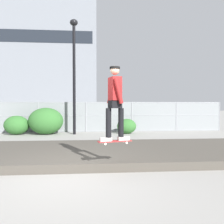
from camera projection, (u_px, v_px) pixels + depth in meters
name	position (u px, v px, depth m)	size (l,w,h in m)	color
ground_plane	(73.00, 177.00, 5.13)	(120.00, 120.00, 0.00)	gray
gravel_berm	(79.00, 153.00, 7.29)	(14.80, 3.78, 0.23)	#4C473F
skateboard	(115.00, 141.00, 5.27)	(0.82, 0.39, 0.07)	#B22D2D
skater	(115.00, 98.00, 5.23)	(0.72, 0.62, 1.74)	#B2ADA8
chain_fence	(86.00, 117.00, 13.90)	(17.31, 0.06, 1.85)	gray
street_lamp	(74.00, 63.00, 12.64)	(0.44, 0.44, 6.45)	black
parked_car_near	(18.00, 116.00, 16.46)	(4.51, 2.16, 1.66)	silver
parked_car_mid	(95.00, 116.00, 16.97)	(4.40, 1.96, 1.66)	#474C54
library_building	(54.00, 59.00, 52.30)	(19.72, 15.06, 24.74)	slate
shrub_left	(17.00, 125.00, 12.63)	(1.38, 1.13, 1.06)	#336B2D
shrub_center	(46.00, 121.00, 12.75)	(1.95, 1.59, 1.50)	#336B2D
shrub_right	(127.00, 126.00, 13.05)	(1.12, 0.91, 0.86)	#336B2D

